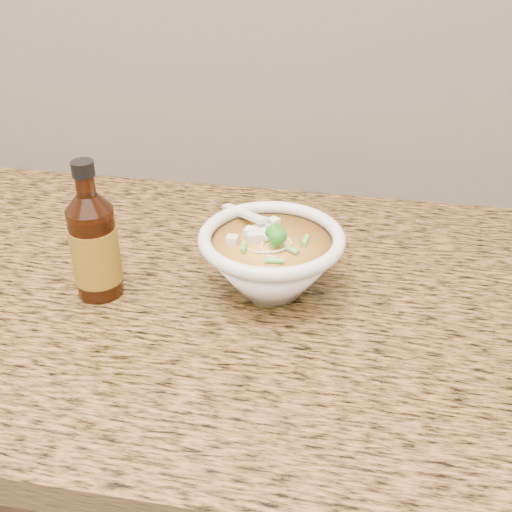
# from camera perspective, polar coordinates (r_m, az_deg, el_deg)

# --- Properties ---
(cabinet) EXTENTS (4.00, 0.65, 0.86)m
(cabinet) POSITION_cam_1_polar(r_m,az_deg,el_deg) (1.21, -9.73, -20.65)
(cabinet) COLOR #351A0F
(cabinet) RESTS_ON ground
(counter_slab) EXTENTS (4.00, 0.68, 0.04)m
(counter_slab) POSITION_cam_1_polar(r_m,az_deg,el_deg) (0.90, -12.25, -2.71)
(counter_slab) COLOR brown
(counter_slab) RESTS_ON cabinet
(soup_bowl) EXTENTS (0.19, 0.19, 0.10)m
(soup_bowl) POSITION_cam_1_polar(r_m,az_deg,el_deg) (0.82, 1.37, -0.39)
(soup_bowl) COLOR white
(soup_bowl) RESTS_ON counter_slab
(hot_sauce_bottle) EXTENTS (0.07, 0.07, 0.18)m
(hot_sauce_bottle) POSITION_cam_1_polar(r_m,az_deg,el_deg) (0.83, -14.16, 0.85)
(hot_sauce_bottle) COLOR #3A1607
(hot_sauce_bottle) RESTS_ON counter_slab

